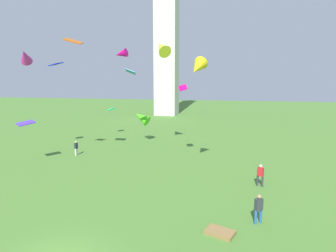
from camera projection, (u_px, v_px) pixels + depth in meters
person_0 at (259, 207)px, 16.79m from camera, size 0.54×0.52×1.83m
person_1 at (76, 147)px, 32.50m from camera, size 0.30×0.53×1.71m
person_2 at (260, 174)px, 22.84m from camera, size 0.55×0.45×1.84m
kite_flying_0 at (197, 67)px, 23.83m from camera, size 1.79×2.36×1.92m
kite_flying_1 at (121, 54)px, 29.92m from camera, size 1.49×1.00×1.15m
kite_flying_2 at (142, 117)px, 39.56m from camera, size 2.79×1.92×2.33m
kite_flying_3 at (111, 109)px, 44.48m from camera, size 1.24×1.64×0.62m
kite_flying_4 at (73, 41)px, 27.66m from camera, size 1.87×1.66×0.80m
kite_flying_5 at (162, 48)px, 33.02m from camera, size 2.87×3.03×2.43m
kite_flying_6 at (183, 88)px, 29.00m from camera, size 1.17×1.25×0.76m
kite_flying_7 at (25, 56)px, 30.13m from camera, size 2.10×2.44×1.96m
kite_flying_8 at (130, 72)px, 33.28m from camera, size 1.30×0.82×0.79m
kite_flying_9 at (56, 64)px, 29.77m from camera, size 1.61×1.34×0.44m
kite_flying_10 at (26, 123)px, 28.48m from camera, size 1.78×1.91×0.49m
kite_bundle_0 at (220, 232)px, 15.75m from camera, size 1.82×1.51×0.20m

